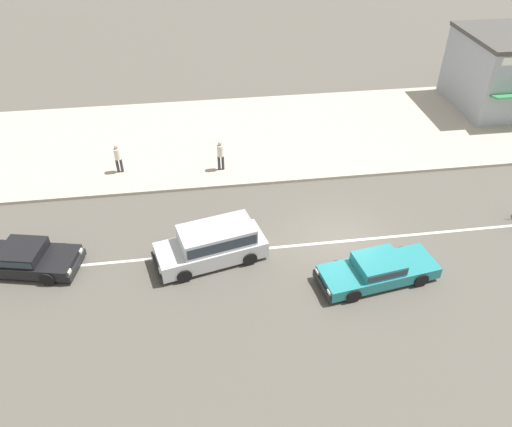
{
  "coord_description": "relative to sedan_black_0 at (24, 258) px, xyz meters",
  "views": [
    {
      "loc": [
        -5.92,
        -15.58,
        13.91
      ],
      "look_at": [
        -3.56,
        1.42,
        0.8
      ],
      "focal_mm": 35.0,
      "sensor_mm": 36.0,
      "label": 1
    }
  ],
  "objects": [
    {
      "name": "minivan_silver_3",
      "position": [
        7.49,
        -0.5,
        0.31
      ],
      "size": [
        4.74,
        2.68,
        1.56
      ],
      "color": "#B7BABF",
      "rests_on": "ground"
    },
    {
      "name": "kerb_strip",
      "position": [
        13.02,
        9.56,
        -0.46
      ],
      "size": [
        68.0,
        10.0,
        0.15
      ],
      "primitive_type": "cube",
      "color": "#ADA393",
      "rests_on": "ground"
    },
    {
      "name": "lane_centre_stripe",
      "position": [
        13.02,
        -0.17,
        -0.53
      ],
      "size": [
        50.4,
        0.14,
        0.01
      ],
      "primitive_type": "cube",
      "color": "silver",
      "rests_on": "ground"
    },
    {
      "name": "sedan_teal_2",
      "position": [
        13.67,
        -2.57,
        0.0
      ],
      "size": [
        4.87,
        2.3,
        1.06
      ],
      "color": "teal",
      "rests_on": "ground"
    },
    {
      "name": "shopfront_mid_block",
      "position": [
        26.22,
        11.34,
        1.86
      ],
      "size": [
        5.47,
        6.43,
        4.48
      ],
      "color": "#999EA8",
      "rests_on": "kerb_strip"
    },
    {
      "name": "pedestrian_mid_kerb",
      "position": [
        8.32,
        6.06,
        0.56
      ],
      "size": [
        0.34,
        0.34,
        1.62
      ],
      "color": "#333338",
      "rests_on": "kerb_strip"
    },
    {
      "name": "ground_plane",
      "position": [
        13.02,
        -0.17,
        -0.53
      ],
      "size": [
        160.0,
        160.0,
        0.0
      ],
      "primitive_type": "plane",
      "color": "#544F47"
    },
    {
      "name": "pedestrian_near_clock",
      "position": [
        3.21,
        6.54,
        0.51
      ],
      "size": [
        0.34,
        0.34,
        1.54
      ],
      "color": "#333338",
      "rests_on": "kerb_strip"
    },
    {
      "name": "sedan_black_0",
      "position": [
        0.0,
        0.0,
        0.0
      ],
      "size": [
        4.57,
        2.61,
        1.06
      ],
      "color": "black",
      "rests_on": "ground"
    }
  ]
}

